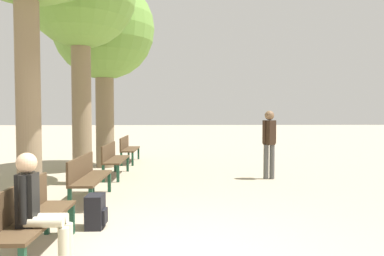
% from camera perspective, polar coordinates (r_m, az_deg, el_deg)
% --- Properties ---
extents(bench_row_0, '(0.43, 1.65, 0.82)m').
position_cam_1_polar(bench_row_0, '(4.67, -23.59, -11.88)').
color(bench_row_0, '#4C3823').
rests_on(bench_row_0, ground_plane).
extents(bench_row_1, '(0.43, 1.65, 0.82)m').
position_cam_1_polar(bench_row_1, '(7.10, -15.69, -6.84)').
color(bench_row_1, '#4C3823').
rests_on(bench_row_1, ground_plane).
extents(bench_row_2, '(0.43, 1.65, 0.82)m').
position_cam_1_polar(bench_row_2, '(9.62, -11.93, -4.35)').
color(bench_row_2, '#4C3823').
rests_on(bench_row_2, ground_plane).
extents(bench_row_3, '(0.43, 1.65, 0.82)m').
position_cam_1_polar(bench_row_3, '(12.18, -9.75, -2.88)').
color(bench_row_3, '#4C3823').
rests_on(bench_row_3, ground_plane).
extents(tree_row_2, '(2.92, 2.92, 5.50)m').
position_cam_1_polar(tree_row_2, '(11.49, -13.26, 14.11)').
color(tree_row_2, '#7A664C').
rests_on(tree_row_2, ground_plane).
extents(person_seated, '(0.55, 0.31, 1.21)m').
position_cam_1_polar(person_seated, '(4.30, -22.40, -10.96)').
color(person_seated, beige).
rests_on(person_seated, ground_plane).
extents(backpack, '(0.27, 0.34, 0.47)m').
position_cam_1_polar(backpack, '(5.54, -14.46, -12.24)').
color(backpack, black).
rests_on(backpack, ground_plane).
extents(pedestrian_near, '(0.33, 0.29, 1.65)m').
position_cam_1_polar(pedestrian_near, '(9.21, 11.69, -1.80)').
color(pedestrian_near, '#4C4C4C').
rests_on(pedestrian_near, ground_plane).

